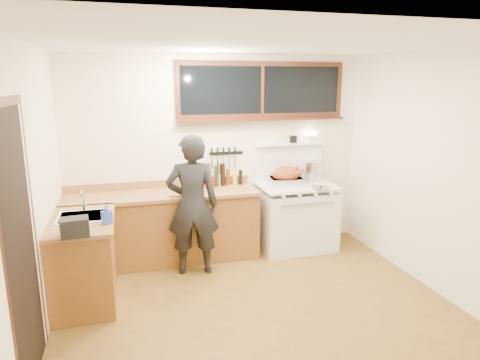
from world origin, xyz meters
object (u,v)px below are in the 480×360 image
object	(u,v)px
cutting_board	(185,190)
man	(193,205)
roast_turkey	(286,177)
vintage_stove	(296,215)

from	to	relation	value
cutting_board	man	bearing A→B (deg)	-82.12
man	roast_turkey	bearing A→B (deg)	17.99
cutting_board	roast_turkey	bearing A→B (deg)	4.91
vintage_stove	man	distance (m)	1.58
man	cutting_board	size ratio (longest dim) A/B	4.28
man	roast_turkey	size ratio (longest dim) A/B	3.27
man	cutting_board	world-z (taller)	man
vintage_stove	man	bearing A→B (deg)	-165.10
cutting_board	roast_turkey	world-z (taller)	roast_turkey
vintage_stove	roast_turkey	xyz separation A→B (m)	(-0.14, 0.04, 0.54)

